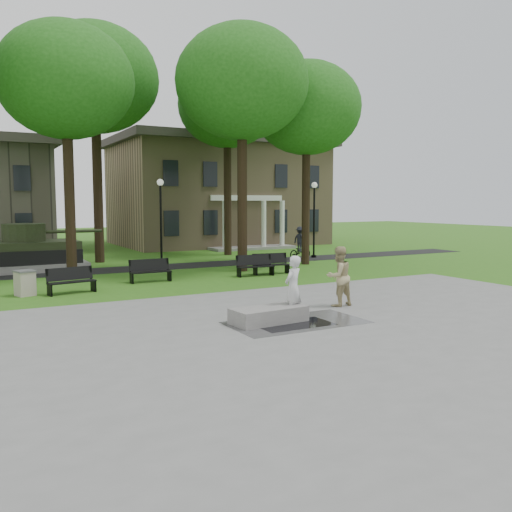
{
  "coord_description": "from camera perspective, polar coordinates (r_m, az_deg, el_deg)",
  "views": [
    {
      "loc": [
        -8.93,
        -15.87,
        3.5
      ],
      "look_at": [
        1.09,
        2.6,
        1.4
      ],
      "focal_mm": 38.0,
      "sensor_mm": 36.0,
      "label": 1
    }
  ],
  "objects": [
    {
      "name": "ground",
      "position": [
        18.55,
        0.88,
        -5.17
      ],
      "size": [
        120.0,
        120.0,
        0.0
      ],
      "primitive_type": "plane",
      "color": "#2E6317",
      "rests_on": "ground"
    },
    {
      "name": "plaza",
      "position": [
        14.5,
        10.72,
        -8.33
      ],
      "size": [
        22.0,
        16.0,
        0.02
      ],
      "primitive_type": "cube",
      "color": "gray",
      "rests_on": "ground"
    },
    {
      "name": "footpath",
      "position": [
        29.48,
        -10.63,
        -1.2
      ],
      "size": [
        44.0,
        2.6,
        0.01
      ],
      "primitive_type": "cube",
      "color": "black",
      "rests_on": "ground"
    },
    {
      "name": "building_right",
      "position": [
        45.96,
        -4.17,
        6.75
      ],
      "size": [
        17.0,
        12.0,
        8.6
      ],
      "color": "#9E8460",
      "rests_on": "ground"
    },
    {
      "name": "tree_1",
      "position": [
        27.29,
        -19.41,
        16.92
      ],
      "size": [
        6.2,
        6.2,
        11.63
      ],
      "color": "black",
      "rests_on": "ground"
    },
    {
      "name": "tree_2",
      "position": [
        27.97,
        -1.49,
        17.71
      ],
      "size": [
        6.6,
        6.6,
        12.16
      ],
      "color": "black",
      "rests_on": "ground"
    },
    {
      "name": "tree_3",
      "position": [
        30.93,
        5.36,
        15.17
      ],
      "size": [
        6.0,
        6.0,
        11.19
      ],
      "color": "black",
      "rests_on": "ground"
    },
    {
      "name": "tree_4",
      "position": [
        33.34,
        -16.63,
        17.41
      ],
      "size": [
        7.2,
        7.2,
        13.5
      ],
      "color": "black",
      "rests_on": "ground"
    },
    {
      "name": "tree_5",
      "position": [
        36.39,
        -3.05,
        15.46
      ],
      "size": [
        6.4,
        6.4,
        12.44
      ],
      "color": "black",
      "rests_on": "ground"
    },
    {
      "name": "lamp_mid",
      "position": [
        29.72,
        -9.99,
        4.26
      ],
      "size": [
        0.36,
        0.36,
        4.73
      ],
      "color": "black",
      "rests_on": "ground"
    },
    {
      "name": "lamp_right",
      "position": [
        34.23,
        6.14,
        4.49
      ],
      "size": [
        0.36,
        0.36,
        4.73
      ],
      "color": "black",
      "rests_on": "ground"
    },
    {
      "name": "tank_monument",
      "position": [
        30.09,
        -23.64,
        0.19
      ],
      "size": [
        7.45,
        3.4,
        2.4
      ],
      "color": "gray",
      "rests_on": "ground"
    },
    {
      "name": "puddle",
      "position": [
        15.59,
        4.09,
        -7.2
      ],
      "size": [
        2.2,
        1.2,
        0.0
      ],
      "primitive_type": "cube",
      "color": "black",
      "rests_on": "plaza"
    },
    {
      "name": "concrete_block",
      "position": [
        15.77,
        1.36,
        -6.21
      ],
      "size": [
        2.27,
        1.18,
        0.45
      ],
      "primitive_type": "cube",
      "rotation": [
        0.0,
        0.0,
        0.08
      ],
      "color": "gray",
      "rests_on": "plaza"
    },
    {
      "name": "skateboard",
      "position": [
        16.52,
        4.46,
        -6.35
      ],
      "size": [
        0.81,
        0.4,
        0.07
      ],
      "primitive_type": "cube",
      "rotation": [
        0.0,
        0.0,
        0.27
      ],
      "color": "brown",
      "rests_on": "plaza"
    },
    {
      "name": "skateboarder",
      "position": [
        16.2,
        3.92,
        -3.31
      ],
      "size": [
        0.82,
        0.73,
        1.9
      ],
      "primitive_type": "imported",
      "rotation": [
        0.0,
        0.0,
        3.65
      ],
      "color": "silver",
      "rests_on": "plaza"
    },
    {
      "name": "friend_watching",
      "position": [
        18.32,
        8.7,
        -2.12
      ],
      "size": [
        1.04,
        0.84,
        2.01
      ],
      "primitive_type": "imported",
      "rotation": [
        0.0,
        0.0,
        3.22
      ],
      "color": "tan",
      "rests_on": "plaza"
    },
    {
      "name": "cyclist",
      "position": [
        33.36,
        4.67,
        1.09
      ],
      "size": [
        1.87,
        1.11,
        2.0
      ],
      "rotation": [
        0.0,
        0.0,
        1.81
      ],
      "color": "black",
      "rests_on": "ground"
    },
    {
      "name": "park_bench_0",
      "position": [
        21.97,
        -18.86,
        -2.39
      ],
      "size": [
        1.85,
        0.86,
        1.0
      ],
      "rotation": [
        0.0,
        0.0,
        0.19
      ],
      "color": "black",
      "rests_on": "ground"
    },
    {
      "name": "park_bench_1",
      "position": [
        24.21,
        -11.09,
        -1.46
      ],
      "size": [
        1.8,
        0.54,
        1.0
      ],
      "rotation": [
        0.0,
        0.0,
        -0.01
      ],
      "color": "black",
      "rests_on": "ground"
    },
    {
      "name": "park_bench_2",
      "position": [
        25.68,
        -0.14,
        -0.95
      ],
      "size": [
        1.83,
        0.67,
        1.0
      ],
      "rotation": [
        0.0,
        0.0,
        -0.08
      ],
      "color": "black",
      "rests_on": "ground"
    },
    {
      "name": "park_bench_3",
      "position": [
        26.42,
        1.54,
        -0.76
      ],
      "size": [
        1.84,
        0.71,
        1.0
      ],
      "rotation": [
        0.0,
        0.0,
        -0.11
      ],
      "color": "black",
      "rests_on": "ground"
    },
    {
      "name": "trash_bin",
      "position": [
        22.03,
        -23.15,
        -2.62
      ],
      "size": [
        0.84,
        0.84,
        0.96
      ],
      "rotation": [
        0.0,
        0.0,
        0.33
      ],
      "color": "#ABA18D",
      "rests_on": "ground"
    }
  ]
}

